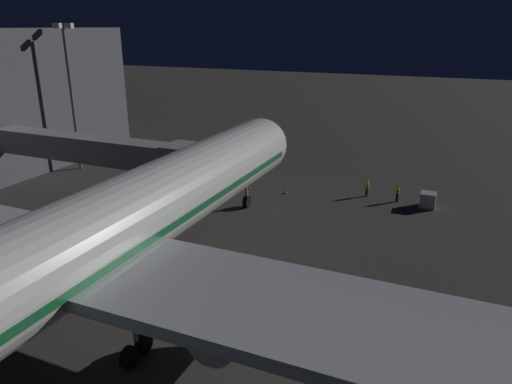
# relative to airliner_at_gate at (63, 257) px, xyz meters

# --- Properties ---
(ground_plane) EXTENTS (320.00, 320.00, 0.00)m
(ground_plane) POSITION_rel_airliner_at_gate_xyz_m (0.00, -7.83, -5.59)
(ground_plane) COLOR #383533
(airliner_at_gate) EXTENTS (53.17, 61.48, 19.25)m
(airliner_at_gate) POSITION_rel_airliner_at_gate_xyz_m (0.00, 0.00, 0.00)
(airliner_at_gate) COLOR silver
(airliner_at_gate) RESTS_ON ground_plane
(jet_bridge) EXTENTS (24.67, 3.40, 7.23)m
(jet_bridge) POSITION_rel_airliner_at_gate_xyz_m (13.08, -18.97, 0.11)
(jet_bridge) COLOR #9E9E99
(jet_bridge) RESTS_ON ground_plane
(apron_floodlight_mast) EXTENTS (2.90, 0.50, 17.80)m
(apron_floodlight_mast) POSITION_rel_airliner_at_gate_xyz_m (25.50, -27.92, 4.75)
(apron_floodlight_mast) COLOR #59595E
(apron_floodlight_mast) RESTS_ON ground_plane
(baggage_container_near_belt) EXTENTS (1.51, 1.52, 1.54)m
(baggage_container_near_belt) POSITION_rel_airliner_at_gate_xyz_m (-16.89, -31.36, -4.82)
(baggage_container_near_belt) COLOR #B7BABF
(baggage_container_near_belt) RESTS_ON ground_plane
(ground_crew_marshaller_fwd) EXTENTS (0.40, 0.40, 1.78)m
(ground_crew_marshaller_fwd) POSITION_rel_airliner_at_gate_xyz_m (-13.82, -31.67, -4.61)
(ground_crew_marshaller_fwd) COLOR black
(ground_crew_marshaller_fwd) RESTS_ON ground_plane
(ground_crew_under_port_wing) EXTENTS (0.40, 0.40, 1.85)m
(ground_crew_under_port_wing) POSITION_rel_airliner_at_gate_xyz_m (-10.54, -32.14, -4.57)
(ground_crew_under_port_wing) COLOR black
(ground_crew_under_port_wing) RESTS_ON ground_plane
(traffic_cone_nose_port) EXTENTS (0.36, 0.36, 0.55)m
(traffic_cone_nose_port) POSITION_rel_airliner_at_gate_xyz_m (-2.20, -29.46, -5.31)
(traffic_cone_nose_port) COLOR orange
(traffic_cone_nose_port) RESTS_ON ground_plane
(traffic_cone_nose_starboard) EXTENTS (0.36, 0.36, 0.55)m
(traffic_cone_nose_starboard) POSITION_rel_airliner_at_gate_xyz_m (2.20, -29.46, -5.31)
(traffic_cone_nose_starboard) COLOR orange
(traffic_cone_nose_starboard) RESTS_ON ground_plane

